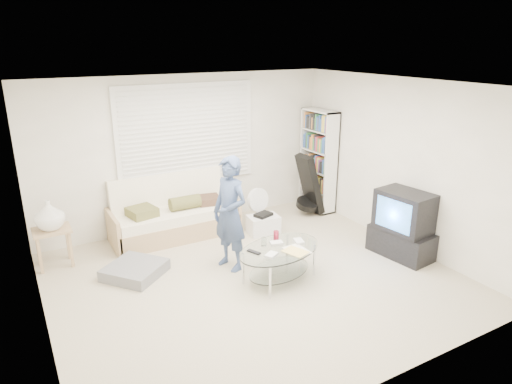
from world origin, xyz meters
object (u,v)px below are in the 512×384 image
coffee_table (280,254)px  tv_unit (403,225)px  bookshelf (318,161)px  futon_sofa (174,217)px

coffee_table → tv_unit: bearing=-7.9°
coffee_table → bookshelf: bearing=43.4°
futon_sofa → tv_unit: size_ratio=2.04×
bookshelf → coffee_table: size_ratio=1.34×
futon_sofa → bookshelf: bookshelf is taller
bookshelf → tv_unit: size_ratio=1.88×
futon_sofa → bookshelf: 2.80m
bookshelf → tv_unit: (-0.13, -2.20, -0.44)m
futon_sofa → coffee_table: bearing=-71.2°
bookshelf → tv_unit: bearing=-93.3°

